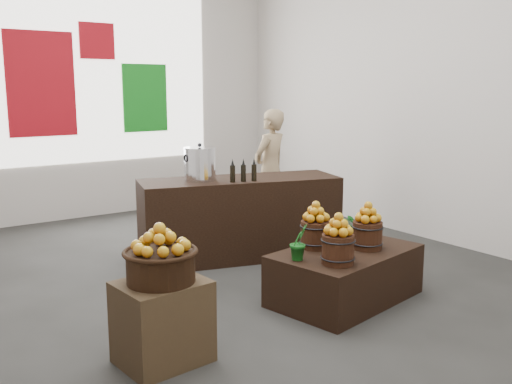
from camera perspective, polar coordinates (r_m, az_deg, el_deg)
ground at (r=5.63m, az=-4.06°, el=-8.89°), size 7.00×7.00×0.00m
back_wall at (r=8.50m, az=-16.82°, el=10.95°), size 6.00×0.04×4.00m
back_opening at (r=8.59m, az=-14.85°, el=11.03°), size 3.20×0.02×2.40m
deco_red_left at (r=8.30m, az=-20.70°, el=10.06°), size 0.90×0.04×1.40m
deco_green_right at (r=8.81m, az=-11.04°, el=9.21°), size 0.70×0.04×1.00m
deco_red_upper at (r=8.56m, az=-15.63°, el=14.35°), size 0.50×0.04×0.50m
crate at (r=4.03m, az=-9.34°, el=-12.70°), size 0.61×0.52×0.57m
wicker_basket at (r=3.89m, az=-9.51°, el=-7.39°), size 0.46×0.46×0.21m
apples_in_basket at (r=3.83m, az=-9.60°, el=-4.54°), size 0.36×0.36×0.19m
display_table at (r=5.15m, az=8.92°, el=-8.18°), size 1.43×1.03×0.45m
apple_bucket_front_left at (r=4.66m, az=8.19°, el=-5.70°), size 0.26×0.26×0.24m
apples_in_bucket_front_left at (r=4.60m, az=8.26°, el=-3.20°), size 0.20×0.20×0.18m
apple_bucket_front_right at (r=5.13m, az=11.06°, el=-4.26°), size 0.26×0.26×0.24m
apples_in_bucket_front_right at (r=5.09m, az=11.15°, el=-1.98°), size 0.20×0.20×0.18m
apple_bucket_rear at (r=5.09m, az=5.95°, el=-4.25°), size 0.26×0.26×0.24m
apples_in_bucket_rear at (r=5.04m, az=6.00°, el=-1.95°), size 0.20×0.20×0.18m
herb_garnish_right at (r=5.43m, az=9.82°, el=-3.23°), size 0.26×0.22×0.28m
herb_garnish_left at (r=4.72m, az=4.32°, el=-5.01°), size 0.19×0.16×0.30m
counter at (r=6.28m, az=-1.60°, el=-2.61°), size 2.27×1.26×0.88m
stock_pot_left at (r=6.06m, az=-5.63°, el=2.71°), size 0.33×0.33×0.33m
oil_cruets at (r=5.97m, az=-1.01°, el=2.23°), size 0.24×0.12×0.25m
shopper at (r=7.55m, az=1.43°, el=2.29°), size 0.67×0.55×1.58m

